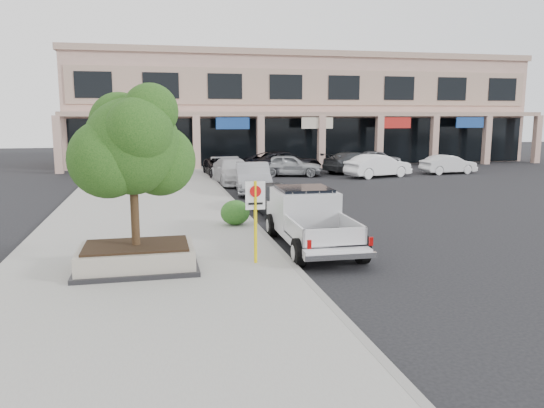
{
  "coord_description": "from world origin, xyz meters",
  "views": [
    {
      "loc": [
        -5.2,
        -13.97,
        4.23
      ],
      "look_at": [
        -1.76,
        1.5,
        1.56
      ],
      "focal_mm": 35.0,
      "sensor_mm": 36.0,
      "label": 1
    }
  ],
  "objects_px": {
    "curb_car_c": "(233,171)",
    "planter_tree": "(137,147)",
    "curb_car_b": "(253,178)",
    "curb_car_a": "(275,198)",
    "lot_car_f": "(448,164)",
    "curb_car_d": "(225,166)",
    "pickup_truck": "(312,220)",
    "lot_car_d": "(283,162)",
    "lot_car_e": "(377,158)",
    "planter": "(137,257)",
    "lot_car_c": "(355,162)",
    "lot_car_b": "(378,166)",
    "lot_car_a": "(290,165)",
    "no_parking_sign": "(255,211)"
  },
  "relations": [
    {
      "from": "planter",
      "to": "curb_car_a",
      "type": "bearing_deg",
      "value": 54.56
    },
    {
      "from": "curb_car_c",
      "to": "lot_car_d",
      "type": "relative_size",
      "value": 0.9
    },
    {
      "from": "curb_car_b",
      "to": "curb_car_d",
      "type": "bearing_deg",
      "value": 100.64
    },
    {
      "from": "lot_car_c",
      "to": "lot_car_b",
      "type": "bearing_deg",
      "value": 165.21
    },
    {
      "from": "lot_car_a",
      "to": "lot_car_c",
      "type": "height_order",
      "value": "lot_car_c"
    },
    {
      "from": "planter_tree",
      "to": "pickup_truck",
      "type": "relative_size",
      "value": 0.68
    },
    {
      "from": "planter",
      "to": "lot_car_e",
      "type": "bearing_deg",
      "value": 55.3
    },
    {
      "from": "planter_tree",
      "to": "lot_car_b",
      "type": "bearing_deg",
      "value": 51.68
    },
    {
      "from": "lot_car_d",
      "to": "lot_car_e",
      "type": "bearing_deg",
      "value": -86.89
    },
    {
      "from": "lot_car_e",
      "to": "lot_car_f",
      "type": "bearing_deg",
      "value": -153.85
    },
    {
      "from": "curb_car_a",
      "to": "lot_car_d",
      "type": "bearing_deg",
      "value": 72.15
    },
    {
      "from": "planter_tree",
      "to": "pickup_truck",
      "type": "distance_m",
      "value": 6.03
    },
    {
      "from": "curb_car_a",
      "to": "lot_car_f",
      "type": "xyz_separation_m",
      "value": [
        15.85,
        12.73,
        -0.01
      ]
    },
    {
      "from": "curb_car_d",
      "to": "lot_car_f",
      "type": "height_order",
      "value": "curb_car_d"
    },
    {
      "from": "curb_car_b",
      "to": "lot_car_e",
      "type": "relative_size",
      "value": 1.24
    },
    {
      "from": "planter",
      "to": "pickup_truck",
      "type": "height_order",
      "value": "pickup_truck"
    },
    {
      "from": "pickup_truck",
      "to": "lot_car_d",
      "type": "relative_size",
      "value": 0.99
    },
    {
      "from": "curb_car_a",
      "to": "lot_car_f",
      "type": "bearing_deg",
      "value": 35.83
    },
    {
      "from": "pickup_truck",
      "to": "lot_car_b",
      "type": "bearing_deg",
      "value": 61.76
    },
    {
      "from": "curb_car_d",
      "to": "lot_car_d",
      "type": "distance_m",
      "value": 4.54
    },
    {
      "from": "no_parking_sign",
      "to": "curb_car_d",
      "type": "relative_size",
      "value": 0.43
    },
    {
      "from": "planter",
      "to": "lot_car_d",
      "type": "relative_size",
      "value": 0.54
    },
    {
      "from": "planter_tree",
      "to": "curb_car_b",
      "type": "xyz_separation_m",
      "value": [
        5.65,
        14.05,
        -2.59
      ]
    },
    {
      "from": "curb_car_b",
      "to": "curb_car_a",
      "type": "bearing_deg",
      "value": -84.95
    },
    {
      "from": "pickup_truck",
      "to": "curb_car_d",
      "type": "height_order",
      "value": "pickup_truck"
    },
    {
      "from": "lot_car_a",
      "to": "lot_car_b",
      "type": "xyz_separation_m",
      "value": [
        5.79,
        -1.93,
        0.01
      ]
    },
    {
      "from": "curb_car_b",
      "to": "curb_car_c",
      "type": "xyz_separation_m",
      "value": [
        -0.48,
        4.18,
        -0.05
      ]
    },
    {
      "from": "no_parking_sign",
      "to": "lot_car_e",
      "type": "relative_size",
      "value": 0.57
    },
    {
      "from": "curb_car_c",
      "to": "planter_tree",
      "type": "bearing_deg",
      "value": -109.9
    },
    {
      "from": "no_parking_sign",
      "to": "lot_car_e",
      "type": "bearing_deg",
      "value": 60.26
    },
    {
      "from": "curb_car_b",
      "to": "pickup_truck",
      "type": "bearing_deg",
      "value": -84.9
    },
    {
      "from": "planter_tree",
      "to": "curb_car_d",
      "type": "relative_size",
      "value": 0.75
    },
    {
      "from": "curb_car_a",
      "to": "lot_car_c",
      "type": "bearing_deg",
      "value": 54.56
    },
    {
      "from": "lot_car_c",
      "to": "curb_car_d",
      "type": "bearing_deg",
      "value": 71.12
    },
    {
      "from": "curb_car_c",
      "to": "lot_car_f",
      "type": "height_order",
      "value": "curb_car_c"
    },
    {
      "from": "lot_car_f",
      "to": "curb_car_c",
      "type": "bearing_deg",
      "value": 91.92
    },
    {
      "from": "curb_car_d",
      "to": "lot_car_d",
      "type": "bearing_deg",
      "value": 13.12
    },
    {
      "from": "lot_car_e",
      "to": "curb_car_b",
      "type": "bearing_deg",
      "value": 136.98
    },
    {
      "from": "planter_tree",
      "to": "curb_car_b",
      "type": "height_order",
      "value": "planter_tree"
    },
    {
      "from": "pickup_truck",
      "to": "lot_car_a",
      "type": "xyz_separation_m",
      "value": [
        4.35,
        19.88,
        -0.15
      ]
    },
    {
      "from": "pickup_truck",
      "to": "curb_car_a",
      "type": "height_order",
      "value": "pickup_truck"
    },
    {
      "from": "planter_tree",
      "to": "curb_car_a",
      "type": "relative_size",
      "value": 0.99
    },
    {
      "from": "planter",
      "to": "lot_car_a",
      "type": "height_order",
      "value": "lot_car_a"
    },
    {
      "from": "planter",
      "to": "curb_car_b",
      "type": "xyz_separation_m",
      "value": [
        5.78,
        14.2,
        0.35
      ]
    },
    {
      "from": "curb_car_c",
      "to": "lot_car_f",
      "type": "distance_m",
      "value": 16.28
    },
    {
      "from": "curb_car_a",
      "to": "lot_car_d",
      "type": "relative_size",
      "value": 0.68
    },
    {
      "from": "planter",
      "to": "curb_car_a",
      "type": "xyz_separation_m",
      "value": [
        5.59,
        7.85,
        0.21
      ]
    },
    {
      "from": "no_parking_sign",
      "to": "lot_car_f",
      "type": "xyz_separation_m",
      "value": [
        18.21,
        20.64,
        -0.96
      ]
    },
    {
      "from": "curb_car_b",
      "to": "lot_car_e",
      "type": "bearing_deg",
      "value": 51.51
    },
    {
      "from": "pickup_truck",
      "to": "lot_car_e",
      "type": "xyz_separation_m",
      "value": [
        13.23,
        25.21,
        -0.24
      ]
    }
  ]
}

